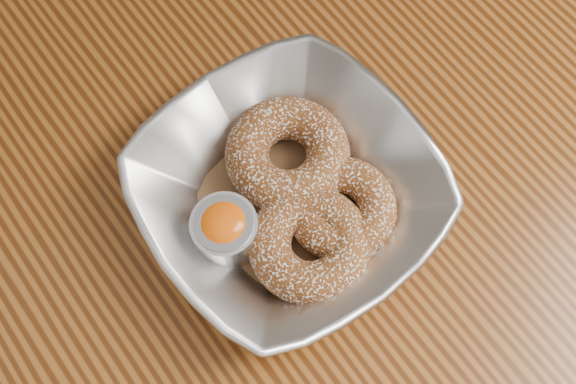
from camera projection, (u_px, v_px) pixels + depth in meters
ground_plane at (255, 376)px, 1.24m from camera, size 4.00×4.00×0.00m
table at (223, 300)px, 0.64m from camera, size 1.20×0.80×0.75m
serving_bowl at (288, 193)px, 0.54m from camera, size 0.23×0.23×0.06m
parchment at (288, 201)px, 0.56m from camera, size 0.20×0.20×0.00m
donut_back at (287, 154)px, 0.55m from camera, size 0.12×0.12×0.04m
donut_front at (310, 244)px, 0.53m from camera, size 0.12×0.12×0.03m
donut_extra at (341, 208)px, 0.54m from camera, size 0.11×0.11×0.03m
ramekin at (225, 230)px, 0.52m from camera, size 0.05×0.05×0.05m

